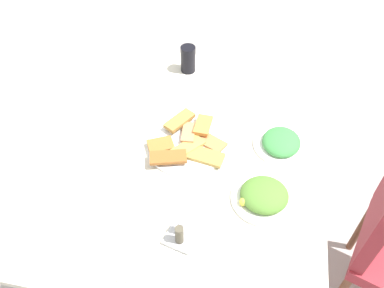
{
  "coord_description": "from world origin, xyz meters",
  "views": [
    {
      "loc": [
        0.96,
        0.18,
        1.85
      ],
      "look_at": [
        -0.0,
        -0.02,
        0.77
      ],
      "focal_mm": 37.31,
      "sensor_mm": 36.0,
      "label": 1
    }
  ],
  "objects_px": {
    "dining_table": "(196,164)",
    "pide_platter": "(187,144)",
    "fork": "(124,250)",
    "spoon": "(136,253)",
    "salad_plate_rice": "(264,196)",
    "paper_napkin": "(130,252)",
    "soda_can": "(188,59)",
    "condiment_caddy": "(181,234)",
    "salad_plate_greens": "(281,143)"
  },
  "relations": [
    {
      "from": "salad_plate_rice",
      "to": "spoon",
      "type": "height_order",
      "value": "salad_plate_rice"
    },
    {
      "from": "dining_table",
      "to": "spoon",
      "type": "bearing_deg",
      "value": -12.66
    },
    {
      "from": "soda_can",
      "to": "condiment_caddy",
      "type": "distance_m",
      "value": 0.85
    },
    {
      "from": "soda_can",
      "to": "fork",
      "type": "bearing_deg",
      "value": -0.5
    },
    {
      "from": "salad_plate_rice",
      "to": "spoon",
      "type": "bearing_deg",
      "value": -53.04
    },
    {
      "from": "pide_platter",
      "to": "soda_can",
      "type": "xyz_separation_m",
      "value": [
        -0.46,
        -0.09,
        0.05
      ]
    },
    {
      "from": "salad_plate_rice",
      "to": "spoon",
      "type": "relative_size",
      "value": 1.16
    },
    {
      "from": "dining_table",
      "to": "paper_napkin",
      "type": "bearing_deg",
      "value": -14.88
    },
    {
      "from": "fork",
      "to": "spoon",
      "type": "relative_size",
      "value": 1.02
    },
    {
      "from": "pide_platter",
      "to": "condiment_caddy",
      "type": "height_order",
      "value": "condiment_caddy"
    },
    {
      "from": "dining_table",
      "to": "fork",
      "type": "height_order",
      "value": "fork"
    },
    {
      "from": "dining_table",
      "to": "salad_plate_greens",
      "type": "height_order",
      "value": "salad_plate_greens"
    },
    {
      "from": "salad_plate_greens",
      "to": "paper_napkin",
      "type": "relative_size",
      "value": 1.67
    },
    {
      "from": "salad_plate_greens",
      "to": "dining_table",
      "type": "bearing_deg",
      "value": -74.12
    },
    {
      "from": "paper_napkin",
      "to": "spoon",
      "type": "height_order",
      "value": "spoon"
    },
    {
      "from": "fork",
      "to": "spoon",
      "type": "bearing_deg",
      "value": 85.8
    },
    {
      "from": "spoon",
      "to": "pide_platter",
      "type": "bearing_deg",
      "value": 167.0
    },
    {
      "from": "condiment_caddy",
      "to": "paper_napkin",
      "type": "bearing_deg",
      "value": -61.08
    },
    {
      "from": "soda_can",
      "to": "spoon",
      "type": "height_order",
      "value": "soda_can"
    },
    {
      "from": "dining_table",
      "to": "soda_can",
      "type": "distance_m",
      "value": 0.51
    },
    {
      "from": "fork",
      "to": "spoon",
      "type": "distance_m",
      "value": 0.04
    },
    {
      "from": "pide_platter",
      "to": "fork",
      "type": "bearing_deg",
      "value": -12.19
    },
    {
      "from": "condiment_caddy",
      "to": "fork",
      "type": "bearing_deg",
      "value": -63.92
    },
    {
      "from": "soda_can",
      "to": "condiment_caddy",
      "type": "bearing_deg",
      "value": 10.16
    },
    {
      "from": "pide_platter",
      "to": "spoon",
      "type": "xyz_separation_m",
      "value": [
        0.45,
        -0.06,
        -0.01
      ]
    },
    {
      "from": "dining_table",
      "to": "fork",
      "type": "xyz_separation_m",
      "value": [
        0.44,
        -0.13,
        0.08
      ]
    },
    {
      "from": "dining_table",
      "to": "pide_platter",
      "type": "xyz_separation_m",
      "value": [
        -0.01,
        -0.04,
        0.09
      ]
    },
    {
      "from": "salad_plate_rice",
      "to": "spoon",
      "type": "distance_m",
      "value": 0.45
    },
    {
      "from": "fork",
      "to": "dining_table",
      "type": "bearing_deg",
      "value": 158.75
    },
    {
      "from": "pide_platter",
      "to": "fork",
      "type": "distance_m",
      "value": 0.46
    },
    {
      "from": "salad_plate_rice",
      "to": "paper_napkin",
      "type": "relative_size",
      "value": 1.79
    },
    {
      "from": "salad_plate_greens",
      "to": "soda_can",
      "type": "xyz_separation_m",
      "value": [
        -0.39,
        -0.43,
        0.04
      ]
    },
    {
      "from": "dining_table",
      "to": "salad_plate_greens",
      "type": "bearing_deg",
      "value": 105.88
    },
    {
      "from": "pide_platter",
      "to": "paper_napkin",
      "type": "xyz_separation_m",
      "value": [
        0.45,
        -0.08,
        -0.01
      ]
    },
    {
      "from": "dining_table",
      "to": "salad_plate_greens",
      "type": "xyz_separation_m",
      "value": [
        -0.09,
        0.31,
        0.09
      ]
    },
    {
      "from": "salad_plate_greens",
      "to": "spoon",
      "type": "distance_m",
      "value": 0.66
    },
    {
      "from": "soda_can",
      "to": "condiment_caddy",
      "type": "relative_size",
      "value": 1.12
    },
    {
      "from": "salad_plate_rice",
      "to": "paper_napkin",
      "type": "xyz_separation_m",
      "value": [
        0.27,
        -0.38,
        -0.02
      ]
    },
    {
      "from": "dining_table",
      "to": "soda_can",
      "type": "xyz_separation_m",
      "value": [
        -0.47,
        -0.13,
        0.13
      ]
    },
    {
      "from": "paper_napkin",
      "to": "dining_table",
      "type": "bearing_deg",
      "value": 165.12
    },
    {
      "from": "salad_plate_rice",
      "to": "condiment_caddy",
      "type": "height_order",
      "value": "condiment_caddy"
    },
    {
      "from": "dining_table",
      "to": "spoon",
      "type": "xyz_separation_m",
      "value": [
        0.44,
        -0.1,
        0.08
      ]
    },
    {
      "from": "pide_platter",
      "to": "condiment_caddy",
      "type": "relative_size",
      "value": 2.85
    },
    {
      "from": "dining_table",
      "to": "salad_plate_greens",
      "type": "relative_size",
      "value": 5.9
    },
    {
      "from": "soda_can",
      "to": "paper_napkin",
      "type": "bearing_deg",
      "value": 0.63
    },
    {
      "from": "pide_platter",
      "to": "salad_plate_rice",
      "type": "xyz_separation_m",
      "value": [
        0.18,
        0.3,
        0.01
      ]
    },
    {
      "from": "pide_platter",
      "to": "paper_napkin",
      "type": "relative_size",
      "value": 2.54
    },
    {
      "from": "paper_napkin",
      "to": "fork",
      "type": "height_order",
      "value": "fork"
    },
    {
      "from": "fork",
      "to": "condiment_caddy",
      "type": "height_order",
      "value": "condiment_caddy"
    },
    {
      "from": "soda_can",
      "to": "salad_plate_rice",
      "type": "bearing_deg",
      "value": 31.21
    }
  ]
}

